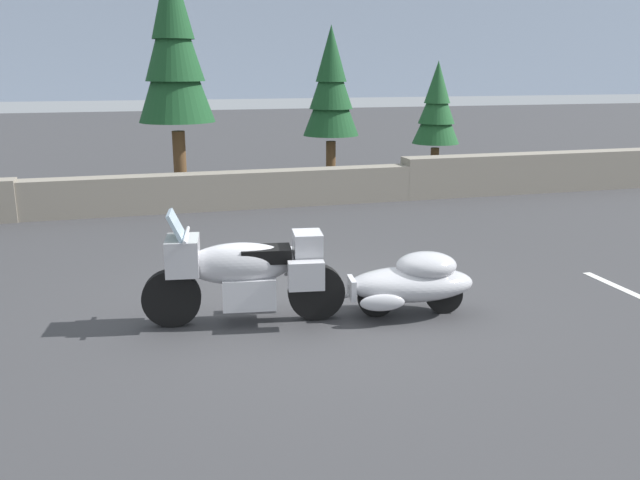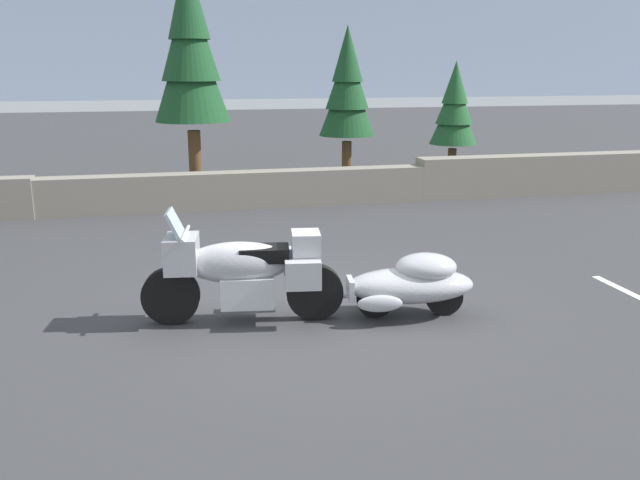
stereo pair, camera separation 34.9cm
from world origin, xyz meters
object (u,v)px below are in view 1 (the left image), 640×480
car_shaped_trailer (412,281)px  pine_tree_secondary (331,87)px  touring_motorcycle (244,271)px  pine_tree_far_right (437,107)px  pine_tree_tall (174,47)px

car_shaped_trailer → pine_tree_secondary: (1.58, 8.81, 1.99)m
touring_motorcycle → pine_tree_far_right: (6.28, 8.44, 1.27)m
touring_motorcycle → pine_tree_tall: bearing=91.2°
touring_motorcycle → pine_tree_tall: size_ratio=0.44×
pine_tree_tall → pine_tree_secondary: 3.86m
car_shaped_trailer → pine_tree_far_right: 9.84m
pine_tree_tall → pine_tree_far_right: (6.44, 0.61, -1.38)m
touring_motorcycle → pine_tree_far_right: bearing=53.4°
pine_tree_tall → pine_tree_secondary: bearing=10.8°
car_shaped_trailer → pine_tree_secondary: pine_tree_secondary is taller
car_shaped_trailer → pine_tree_tall: size_ratio=0.43×
touring_motorcycle → car_shaped_trailer: 1.98m
pine_tree_secondary → pine_tree_far_right: 2.79m
touring_motorcycle → pine_tree_tall: (-0.17, 7.83, 2.65)m
car_shaped_trailer → pine_tree_far_right: (4.33, 8.71, 1.49)m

